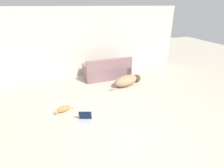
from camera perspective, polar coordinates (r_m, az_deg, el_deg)
The scene contains 6 objects.
ground_plane at distance 3.85m, azimuth 6.10°, elevation -17.81°, with size 20.00×20.00×0.00m, color #BCB29E.
wall_back at distance 6.85m, azimuth -8.03°, elevation 13.26°, with size 7.40×0.06×2.53m.
couch at distance 6.66m, azimuth -1.58°, elevation 4.21°, with size 1.75×0.84×0.81m.
dog at distance 6.08m, azimuth 4.95°, elevation 1.17°, with size 1.34×0.75×0.36m.
cat at distance 4.80m, azimuth -15.72°, elevation -7.90°, with size 0.52×0.27×0.17m.
laptop_open at distance 4.32m, azimuth -8.80°, elevation -11.06°, with size 0.41×0.40×0.27m.
Camera 1 is at (-1.29, -2.54, 2.59)m, focal length 28.00 mm.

